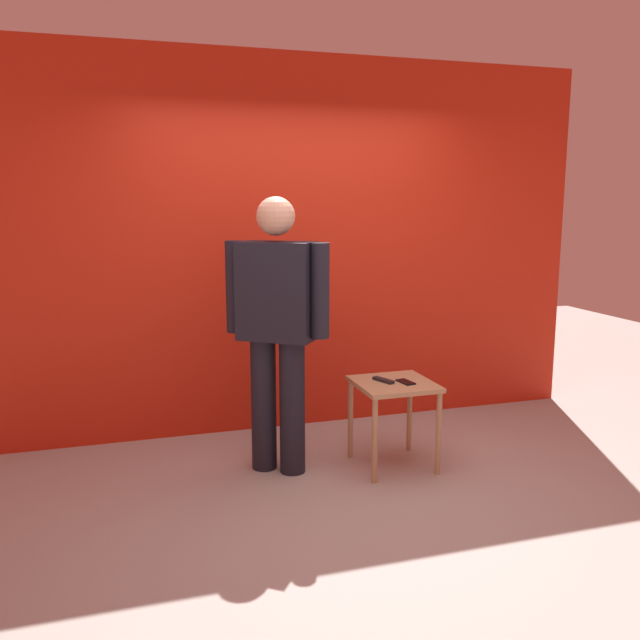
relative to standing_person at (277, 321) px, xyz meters
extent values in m
plane|color=#9E9991|center=(0.37, -0.64, -1.01)|extent=(12.00, 12.00, 0.00)
cube|color=red|center=(0.37, 0.91, 0.42)|extent=(4.79, 0.12, 2.86)
cylinder|color=black|center=(-0.08, 0.06, -0.57)|extent=(0.23, 0.23, 0.89)
cylinder|color=black|center=(0.08, -0.06, -0.57)|extent=(0.23, 0.23, 0.89)
cube|color=black|center=(0.00, 0.00, 0.20)|extent=(0.53, 0.48, 0.63)
cube|color=red|center=(0.07, 0.10, 0.23)|extent=(0.12, 0.09, 0.53)
cube|color=#B2333D|center=(0.08, 0.11, 0.21)|extent=(0.04, 0.04, 0.48)
cylinder|color=black|center=(-0.24, 0.17, 0.21)|extent=(0.17, 0.17, 0.60)
cylinder|color=black|center=(0.24, -0.18, 0.21)|extent=(0.17, 0.17, 0.60)
sphere|color=tan|center=(0.00, 0.00, 0.67)|extent=(0.25, 0.25, 0.25)
cube|color=tan|center=(0.76, -0.16, -0.44)|extent=(0.51, 0.51, 0.03)
cylinder|color=tan|center=(0.53, -0.39, -0.73)|extent=(0.04, 0.04, 0.56)
cylinder|color=tan|center=(0.98, -0.39, -0.73)|extent=(0.04, 0.04, 0.56)
cylinder|color=tan|center=(0.53, 0.06, -0.73)|extent=(0.04, 0.04, 0.56)
cylinder|color=tan|center=(0.98, 0.06, -0.73)|extent=(0.04, 0.04, 0.56)
cube|color=black|center=(0.82, -0.21, -0.42)|extent=(0.09, 0.15, 0.01)
cube|color=black|center=(0.69, -0.14, -0.41)|extent=(0.10, 0.17, 0.02)
camera|label=1|loc=(-1.00, -4.15, 0.78)|focal=37.70mm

